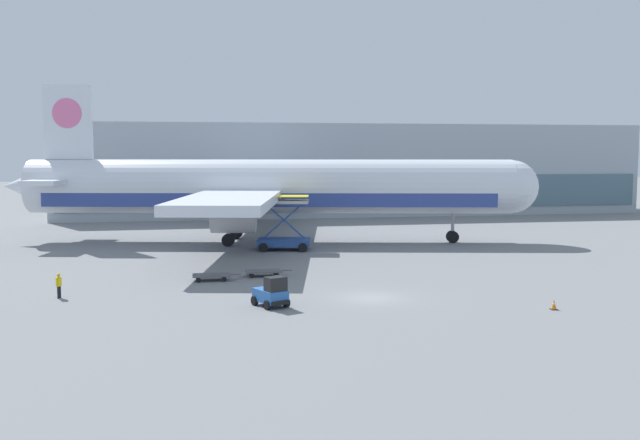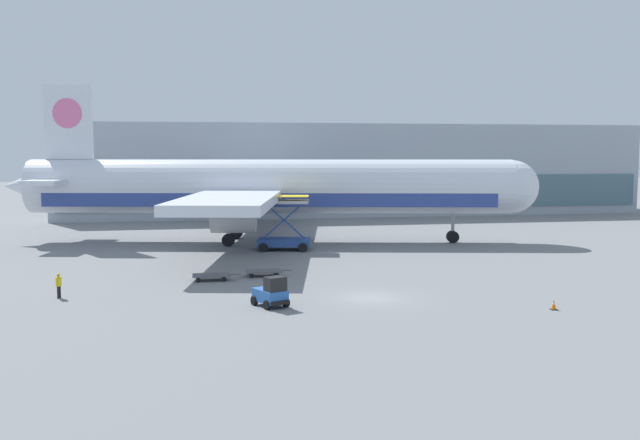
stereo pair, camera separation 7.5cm
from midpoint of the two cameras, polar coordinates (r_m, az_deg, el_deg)
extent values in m
plane|color=slate|center=(48.60, 4.19, -6.23)|extent=(400.00, 400.00, 0.00)
cube|color=#9EA8B2|center=(114.85, 2.55, 4.07)|extent=(90.00, 18.00, 14.00)
cube|color=slate|center=(106.13, 3.65, 2.25)|extent=(88.20, 0.20, 4.90)
cylinder|color=silver|center=(77.32, -3.96, 2.70)|extent=(52.10, 16.17, 5.80)
cube|color=#2D428E|center=(77.39, -3.95, 1.74)|extent=(48.00, 15.21, 1.45)
sphere|color=silver|center=(79.34, 15.12, 2.60)|extent=(5.68, 5.68, 5.68)
cone|color=silver|center=(83.74, -21.99, 2.53)|extent=(7.36, 6.68, 5.51)
cube|color=silver|center=(82.17, -19.47, 7.38)|extent=(5.18, 1.48, 8.00)
cylinder|color=pink|center=(82.21, -19.49, 8.05)|extent=(3.25, 1.18, 3.20)
cube|color=silver|center=(82.54, -20.01, 2.96)|extent=(6.15, 13.46, 0.50)
cube|color=silver|center=(77.63, -5.86, 2.16)|extent=(17.51, 48.63, 0.90)
cylinder|color=#9EA0A5|center=(67.80, -6.89, 0.14)|extent=(4.68, 3.59, 2.80)
cylinder|color=#9EA0A5|center=(87.74, -5.05, 1.38)|extent=(4.68, 3.59, 2.80)
cylinder|color=#9EA0A5|center=(78.32, 10.62, 0.13)|extent=(0.36, 0.36, 4.00)
cylinder|color=black|center=(78.53, 10.59, -1.33)|extent=(1.45, 1.14, 1.30)
cylinder|color=#9EA0A5|center=(74.89, -7.33, -0.07)|extent=(0.36, 0.36, 4.00)
cylinder|color=black|center=(75.11, -7.31, -1.59)|extent=(1.45, 1.14, 1.30)
cylinder|color=#9EA0A5|center=(81.20, -6.66, 0.37)|extent=(0.36, 0.36, 4.00)
cylinder|color=black|center=(81.40, -6.65, -1.03)|extent=(1.45, 1.14, 1.30)
cube|color=#284C99|center=(71.64, -2.86, -1.77)|extent=(5.70, 3.99, 0.70)
cube|color=#B2B2B7|center=(71.24, -2.88, 1.48)|extent=(5.41, 3.79, 0.30)
cube|color=yellow|center=(71.20, -2.88, 1.92)|extent=(5.41, 3.79, 0.08)
cube|color=#284C99|center=(71.39, -2.87, -0.01)|extent=(4.21, 1.02, 3.84)
cube|color=#284C99|center=(71.39, -2.87, -0.01)|extent=(4.21, 1.02, 3.84)
cylinder|color=black|center=(73.06, -1.25, -1.90)|extent=(0.95, 0.53, 0.90)
cylinder|color=black|center=(70.09, -1.36, -2.22)|extent=(0.95, 0.53, 0.90)
cylinder|color=black|center=(73.33, -4.30, -1.89)|extent=(0.95, 0.53, 0.90)
cylinder|color=black|center=(70.37, -4.53, -2.20)|extent=(0.95, 0.53, 0.90)
cube|color=#2D66B7|center=(45.87, -3.97, -6.04)|extent=(2.23, 2.67, 0.80)
cube|color=black|center=(45.16, -3.55, -5.12)|extent=(1.50, 1.33, 0.90)
cube|color=black|center=(44.90, -3.16, -6.65)|extent=(1.21, 0.67, 0.24)
cylinder|color=black|center=(45.64, -2.69, -6.60)|extent=(0.47, 0.65, 0.60)
cylinder|color=black|center=(44.93, -4.21, -6.81)|extent=(0.47, 0.65, 0.60)
cylinder|color=black|center=(46.98, -3.74, -6.26)|extent=(0.47, 0.65, 0.60)
cylinder|color=black|center=(46.29, -5.23, -6.45)|extent=(0.47, 0.65, 0.60)
cube|color=#56565B|center=(55.37, -8.68, -4.38)|extent=(2.81, 1.52, 0.12)
cube|color=#56565B|center=(55.44, -6.77, -4.34)|extent=(0.90, 0.09, 0.08)
cylinder|color=black|center=(56.07, -7.69, -4.49)|extent=(0.36, 0.15, 0.36)
cylinder|color=black|center=(54.81, -7.64, -4.72)|extent=(0.36, 0.15, 0.36)
cylinder|color=black|center=(56.02, -9.70, -4.53)|extent=(0.36, 0.15, 0.36)
cylinder|color=black|center=(54.77, -9.69, -4.76)|extent=(0.36, 0.15, 0.36)
cube|color=#56565B|center=(56.75, -4.50, -4.09)|extent=(2.81, 1.52, 0.12)
cube|color=#56565B|center=(56.96, -2.64, -4.05)|extent=(0.90, 0.09, 0.08)
cylinder|color=black|center=(57.52, -3.59, -4.20)|extent=(0.36, 0.15, 0.36)
cylinder|color=black|center=(56.27, -3.44, -4.42)|extent=(0.36, 0.15, 0.36)
cylinder|color=black|center=(57.34, -5.54, -4.25)|extent=(0.36, 0.15, 0.36)
cylinder|color=black|center=(56.08, -5.43, -4.47)|extent=(0.36, 0.15, 0.36)
cylinder|color=black|center=(51.48, -20.06, -5.42)|extent=(0.14, 0.14, 0.82)
cylinder|color=black|center=(51.31, -20.18, -5.46)|extent=(0.14, 0.14, 0.82)
cube|color=yellow|center=(51.27, -20.14, -4.65)|extent=(0.34, 0.42, 0.62)
cylinder|color=yellow|center=(51.46, -20.00, -4.57)|extent=(0.09, 0.09, 0.56)
cylinder|color=yellow|center=(51.06, -20.29, -4.66)|extent=(0.09, 0.09, 0.56)
sphere|color=tan|center=(51.20, -20.16, -4.18)|extent=(0.22, 0.22, 0.22)
sphere|color=yellow|center=(51.19, -20.16, -4.12)|extent=(0.21, 0.21, 0.21)
cube|color=black|center=(47.24, 18.22, -6.81)|extent=(0.40, 0.40, 0.04)
cone|color=orange|center=(47.17, 18.23, -6.41)|extent=(0.32, 0.32, 0.62)
cylinder|color=white|center=(47.16, 18.24, -6.38)|extent=(0.19, 0.19, 0.09)
camera|label=1|loc=(0.04, -89.96, 0.00)|focal=40.00mm
camera|label=2|loc=(0.04, 90.04, 0.00)|focal=40.00mm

